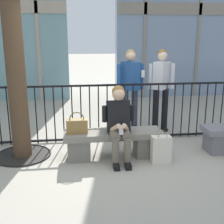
{
  "coord_description": "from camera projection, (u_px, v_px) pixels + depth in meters",
  "views": [
    {
      "loc": [
        -0.59,
        -4.4,
        1.95
      ],
      "look_at": [
        0.0,
        0.1,
        0.75
      ],
      "focal_mm": 45.85,
      "sensor_mm": 36.0,
      "label": 1
    }
  ],
  "objects": [
    {
      "name": "ground_plane",
      "position": [
        113.0,
        157.0,
        4.79
      ],
      "size": [
        60.0,
        60.0,
        0.0
      ],
      "primitive_type": "plane",
      "color": "#A8A091"
    },
    {
      "name": "stone_bench",
      "position": [
        113.0,
        141.0,
        4.72
      ],
      "size": [
        1.6,
        0.44,
        0.45
      ],
      "color": "gray",
      "rests_on": "ground"
    },
    {
      "name": "seated_person_with_phone",
      "position": [
        119.0,
        122.0,
        4.51
      ],
      "size": [
        0.52,
        0.66,
        1.21
      ],
      "color": "#6B6051",
      "rests_on": "ground"
    },
    {
      "name": "handbag_on_bench",
      "position": [
        77.0,
        126.0,
        4.57
      ],
      "size": [
        0.34,
        0.16,
        0.35
      ],
      "color": "olive",
      "rests_on": "stone_bench"
    },
    {
      "name": "shopping_bag",
      "position": [
        161.0,
        149.0,
        4.53
      ],
      "size": [
        0.31,
        0.18,
        0.53
      ],
      "color": "beige",
      "rests_on": "ground"
    },
    {
      "name": "bystander_at_railing",
      "position": [
        161.0,
        84.0,
        5.93
      ],
      "size": [
        0.55,
        0.43,
        1.71
      ],
      "color": "black",
      "rests_on": "ground"
    },
    {
      "name": "bystander_further_back",
      "position": [
        130.0,
        85.0,
        5.85
      ],
      "size": [
        0.55,
        0.44,
        1.71
      ],
      "color": "#383D4C",
      "rests_on": "ground"
    },
    {
      "name": "plaza_railing",
      "position": [
        107.0,
        112.0,
        5.42
      ],
      "size": [
        7.92,
        0.04,
        1.1
      ],
      "color": "black",
      "rests_on": "ground"
    }
  ]
}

